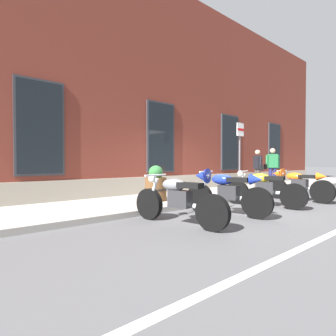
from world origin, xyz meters
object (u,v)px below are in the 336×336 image
motorcycle_orange_sport (296,183)px  pedestrian_dark_jacket (258,167)px  motorcycle_grey_naked (177,200)px  pedestrian_striped_shirt (272,165)px  motorcycle_blue_sport (223,190)px  motorcycle_yellow_naked (263,189)px  barrel_planter (156,186)px  parking_sign (240,148)px

motorcycle_orange_sport → pedestrian_dark_jacket: pedestrian_dark_jacket is taller
motorcycle_grey_naked → pedestrian_striped_shirt: pedestrian_striped_shirt is taller
motorcycle_blue_sport → motorcycle_orange_sport: 3.47m
motorcycle_orange_sport → pedestrian_dark_jacket: 2.97m
motorcycle_yellow_naked → barrel_planter: barrel_planter is taller
motorcycle_yellow_naked → motorcycle_orange_sport: bearing=-1.8°
parking_sign → motorcycle_orange_sport: bearing=-66.3°
motorcycle_grey_naked → barrel_planter: barrel_planter is taller
pedestrian_dark_jacket → parking_sign: bearing=-161.6°
barrel_planter → motorcycle_orange_sport: bearing=-27.8°
pedestrian_dark_jacket → pedestrian_striped_shirt: size_ratio=0.95×
motorcycle_grey_naked → pedestrian_striped_shirt: 7.74m
pedestrian_striped_shirt → barrel_planter: size_ratio=1.72×
motorcycle_yellow_naked → parking_sign: 2.24m
motorcycle_yellow_naked → parking_sign: bearing=54.1°
motorcycle_blue_sport → pedestrian_striped_shirt: bearing=19.2°
motorcycle_orange_sport → pedestrian_striped_shirt: bearing=40.7°
motorcycle_orange_sport → pedestrian_striped_shirt: (2.48, 2.13, 0.53)m
motorcycle_orange_sport → parking_sign: 2.07m
pedestrian_striped_shirt → motorcycle_grey_naked: bearing=-163.9°
motorcycle_blue_sport → motorcycle_yellow_naked: (1.68, 0.00, -0.09)m
pedestrian_striped_shirt → barrel_planter: bearing=-179.3°
motorcycle_orange_sport → motorcycle_yellow_naked: bearing=178.2°
pedestrian_dark_jacket → barrel_planter: bearing=-176.8°
motorcycle_yellow_naked → barrel_planter: 2.92m
barrel_planter → pedestrian_dark_jacket: bearing=3.2°
parking_sign → barrel_planter: bearing=171.4°
pedestrian_striped_shirt → motorcycle_yellow_naked: bearing=-154.1°
motorcycle_grey_naked → motorcycle_yellow_naked: size_ratio=0.99×
motorcycle_blue_sport → pedestrian_dark_jacket: bearing=24.1°
pedestrian_dark_jacket → pedestrian_striped_shirt: (0.77, -0.24, 0.06)m
pedestrian_dark_jacket → motorcycle_orange_sport: bearing=-125.8°
pedestrian_dark_jacket → motorcycle_yellow_naked: bearing=-146.5°
motorcycle_blue_sport → barrel_planter: 2.05m
parking_sign → pedestrian_dark_jacket: bearing=18.4°
motorcycle_blue_sport → pedestrian_striped_shirt: size_ratio=1.20×
motorcycle_yellow_naked → motorcycle_orange_sport: motorcycle_orange_sport is taller
motorcycle_grey_naked → motorcycle_yellow_naked: bearing=1.0°
motorcycle_yellow_naked → pedestrian_dark_jacket: bearing=33.5°
motorcycle_orange_sport → parking_sign: size_ratio=0.85×
motorcycle_grey_naked → motorcycle_blue_sport: motorcycle_blue_sport is taller
motorcycle_yellow_naked → pedestrian_striped_shirt: 4.79m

